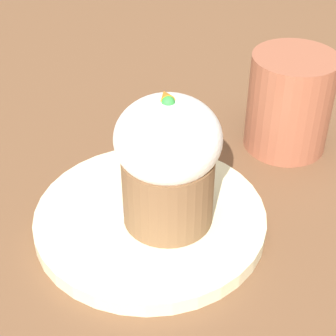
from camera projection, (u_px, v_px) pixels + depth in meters
The scene contains 5 objects.
ground_plane at pixel (150, 224), 0.50m from camera, with size 4.00×4.00×0.00m, color brown.
dessert_plate at pixel (150, 219), 0.50m from camera, with size 0.20×0.20×0.01m.
carrot_cake at pixel (168, 161), 0.45m from camera, with size 0.09×0.09×0.12m.
spoon at pixel (146, 206), 0.49m from camera, with size 0.04×0.12×0.01m.
coffee_cup at pixel (289, 101), 0.57m from camera, with size 0.12×0.09×0.10m.
Camera 1 is at (-0.36, 0.05, 0.34)m, focal length 60.00 mm.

